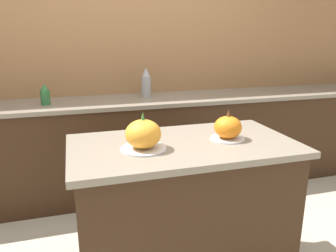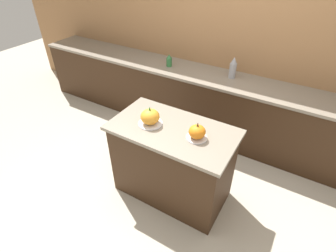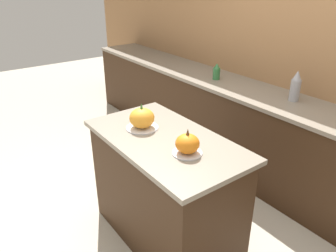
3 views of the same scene
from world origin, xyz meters
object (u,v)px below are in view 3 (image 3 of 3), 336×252
object	(u,v)px
pumpkin_cake_left	(142,119)
pumpkin_cake_right	(187,144)
bottle_short	(217,72)
bottle_tall	(296,86)

from	to	relation	value
pumpkin_cake_left	pumpkin_cake_right	world-z (taller)	pumpkin_cake_left
pumpkin_cake_right	bottle_short	size ratio (longest dim) A/B	1.13
bottle_short	bottle_tall	bearing A→B (deg)	6.80
pumpkin_cake_left	pumpkin_cake_right	distance (m)	0.49
pumpkin_cake_left	bottle_tall	bearing A→B (deg)	76.61
pumpkin_cake_right	pumpkin_cake_left	bearing A→B (deg)	-176.62
pumpkin_cake_right	bottle_short	bearing A→B (deg)	129.55
pumpkin_cake_left	bottle_tall	xyz separation A→B (m)	(0.33, 1.39, 0.06)
pumpkin_cake_left	bottle_tall	size ratio (longest dim) A/B	0.87
pumpkin_cake_right	bottle_tall	distance (m)	1.37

